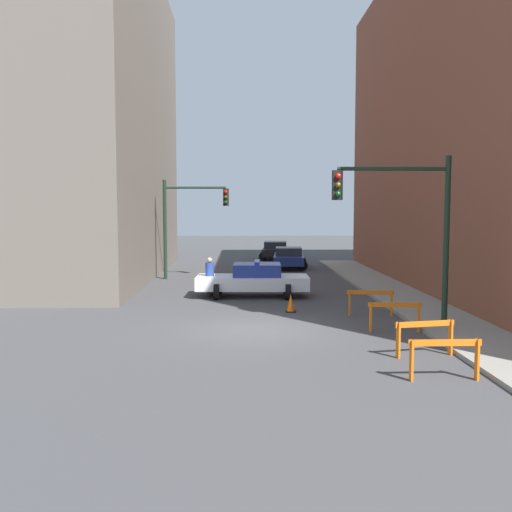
% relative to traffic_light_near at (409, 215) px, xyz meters
% --- Properties ---
extents(ground_plane, '(120.00, 120.00, 0.00)m').
position_rel_traffic_light_near_xyz_m(ground_plane, '(-4.73, -0.11, -3.53)').
color(ground_plane, '#424244').
extents(sidewalk_right, '(2.40, 44.00, 0.12)m').
position_rel_traffic_light_near_xyz_m(sidewalk_right, '(1.47, -0.11, -3.47)').
color(sidewalk_right, gray).
rests_on(sidewalk_right, ground_plane).
extents(building_corner_left, '(14.00, 20.00, 16.87)m').
position_rel_traffic_light_near_xyz_m(building_corner_left, '(-16.73, 13.89, 4.90)').
color(building_corner_left, '#6B6056').
rests_on(building_corner_left, ground_plane).
extents(traffic_light_near, '(3.64, 0.35, 5.20)m').
position_rel_traffic_light_near_xyz_m(traffic_light_near, '(0.00, 0.00, 0.00)').
color(traffic_light_near, black).
rests_on(traffic_light_near, sidewalk_right).
extents(traffic_light_far, '(3.44, 0.35, 5.20)m').
position_rel_traffic_light_near_xyz_m(traffic_light_far, '(-8.03, 12.61, -0.13)').
color(traffic_light_far, black).
rests_on(traffic_light_far, ground_plane).
extents(police_car, '(4.76, 2.46, 1.52)m').
position_rel_traffic_light_near_xyz_m(police_car, '(-4.63, 6.49, -2.81)').
color(police_car, white).
rests_on(police_car, ground_plane).
extents(parked_car_near, '(2.51, 4.43, 1.31)m').
position_rel_traffic_light_near_xyz_m(parked_car_near, '(-2.17, 17.85, -2.86)').
color(parked_car_near, navy).
rests_on(parked_car_near, ground_plane).
extents(parked_car_mid, '(2.53, 4.45, 1.31)m').
position_rel_traffic_light_near_xyz_m(parked_car_mid, '(-2.60, 24.20, -2.86)').
color(parked_car_mid, black).
rests_on(parked_car_mid, ground_plane).
extents(pedestrian_crossing, '(0.48, 0.48, 1.66)m').
position_rel_traffic_light_near_xyz_m(pedestrian_crossing, '(-6.48, 6.55, -2.67)').
color(pedestrian_crossing, '#382D23').
rests_on(pedestrian_crossing, ground_plane).
extents(barrier_front, '(1.60, 0.18, 0.90)m').
position_rel_traffic_light_near_xyz_m(barrier_front, '(-0.78, -5.41, -2.91)').
color(barrier_front, orange).
rests_on(barrier_front, ground_plane).
extents(barrier_mid, '(1.58, 0.44, 0.90)m').
position_rel_traffic_light_near_xyz_m(barrier_mid, '(-0.56, -3.40, -2.91)').
color(barrier_mid, orange).
rests_on(barrier_mid, ground_plane).
extents(barrier_back, '(1.60, 0.24, 0.90)m').
position_rel_traffic_light_near_xyz_m(barrier_back, '(-0.55, -0.57, -2.91)').
color(barrier_back, orange).
rests_on(barrier_back, ground_plane).
extents(barrier_corner, '(1.60, 0.30, 0.90)m').
position_rel_traffic_light_near_xyz_m(barrier_corner, '(-0.69, 1.98, -2.91)').
color(barrier_corner, orange).
rests_on(barrier_corner, ground_plane).
extents(traffic_cone, '(0.36, 0.36, 0.66)m').
position_rel_traffic_light_near_xyz_m(traffic_cone, '(-3.38, 2.86, -3.21)').
color(traffic_cone, black).
rests_on(traffic_cone, ground_plane).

